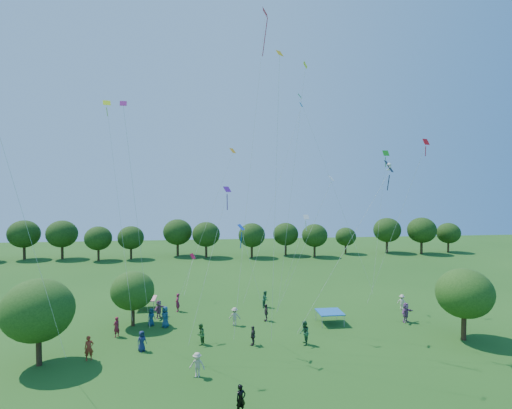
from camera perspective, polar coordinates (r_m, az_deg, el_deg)
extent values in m
cylinder|color=#422B19|center=(32.87, -28.60, -18.05)|extent=(0.38, 0.38, 1.83)
ellipsoid|color=#264D16|center=(31.98, -28.70, -13.10)|extent=(4.77, 4.77, 4.29)
cylinder|color=#422B19|center=(38.33, -17.17, -15.12)|extent=(0.32, 0.32, 1.55)
ellipsoid|color=#264D16|center=(37.68, -17.22, -11.65)|extent=(3.78, 3.78, 3.41)
cylinder|color=#422B19|center=(37.54, 27.55, -15.36)|extent=(0.40, 0.40, 1.92)
ellipsoid|color=#264D16|center=(36.79, 27.63, -11.16)|extent=(4.40, 4.40, 3.96)
cylinder|color=#422B19|center=(79.40, -30.19, -6.03)|extent=(0.45, 0.45, 2.17)
ellipsoid|color=#1D3C11|center=(79.01, -30.24, -3.65)|extent=(5.22, 5.22, 4.70)
cylinder|color=#422B19|center=(76.84, -25.94, -6.22)|extent=(0.44, 0.44, 2.15)
ellipsoid|color=#1D3C11|center=(76.44, -25.98, -3.79)|extent=(5.17, 5.17, 4.65)
cylinder|color=#422B19|center=(72.82, -21.58, -6.73)|extent=(0.38, 0.38, 1.87)
ellipsoid|color=#1D3C11|center=(72.43, -21.61, -4.51)|extent=(4.48, 4.48, 4.03)
cylinder|color=#422B19|center=(72.30, -17.42, -6.75)|extent=(0.38, 0.38, 1.84)
ellipsoid|color=#1D3C11|center=(71.91, -17.45, -4.54)|extent=(4.42, 4.42, 3.98)
cylinder|color=#422B19|center=(73.66, -11.12, -6.39)|extent=(0.44, 0.44, 2.14)
ellipsoid|color=#1D3C11|center=(73.24, -11.14, -3.87)|extent=(5.14, 5.14, 4.63)
cylinder|color=#422B19|center=(71.34, -7.13, -6.70)|extent=(0.42, 0.42, 2.03)
ellipsoid|color=#1D3C11|center=(70.93, -7.14, -4.25)|extent=(4.86, 4.86, 4.37)
cylinder|color=#422B19|center=(70.69, -0.60, -6.79)|extent=(0.40, 0.40, 1.96)
ellipsoid|color=#1D3C11|center=(70.28, -0.61, -4.39)|extent=(4.71, 4.71, 4.24)
cylinder|color=#422B19|center=(73.17, 4.26, -6.51)|extent=(0.39, 0.39, 1.91)
ellipsoid|color=#1D3C11|center=(72.78, 4.27, -4.24)|extent=(4.59, 4.59, 4.13)
cylinder|color=#422B19|center=(72.19, 8.36, -6.66)|extent=(0.39, 0.39, 1.89)
ellipsoid|color=#1D3C11|center=(71.80, 8.38, -4.39)|extent=(4.54, 4.54, 4.08)
cylinder|color=#422B19|center=(76.60, 12.69, -6.28)|extent=(0.33, 0.33, 1.58)
ellipsoid|color=#1D3C11|center=(76.28, 12.70, -4.50)|extent=(3.80, 3.80, 3.42)
cylinder|color=#422B19|center=(79.90, 18.19, -5.79)|extent=(0.44, 0.44, 2.13)
ellipsoid|color=#1D3C11|center=(79.51, 18.22, -3.48)|extent=(5.12, 5.12, 4.61)
cylinder|color=#422B19|center=(80.83, 22.56, -5.74)|extent=(0.45, 0.45, 2.18)
ellipsoid|color=#1D3C11|center=(80.44, 22.60, -3.40)|extent=(5.24, 5.24, 4.72)
cylinder|color=#422B19|center=(84.86, 25.76, -5.54)|extent=(0.37, 0.37, 1.81)
ellipsoid|color=#1D3C11|center=(84.53, 25.80, -3.69)|extent=(4.35, 4.35, 3.91)
cube|color=red|center=(42.87, -15.61, -12.83)|extent=(2.20, 2.20, 0.08)
cylinder|color=#999999|center=(42.21, -17.19, -13.80)|extent=(0.05, 0.05, 1.10)
cylinder|color=#999999|center=(41.91, -14.42, -13.88)|extent=(0.05, 0.05, 1.10)
cylinder|color=#999999|center=(44.10, -16.73, -13.09)|extent=(0.05, 0.05, 1.10)
cylinder|color=#999999|center=(43.82, -14.08, -13.16)|extent=(0.05, 0.05, 1.10)
cube|color=#1956A3|center=(37.82, 10.49, -14.86)|extent=(2.20, 2.20, 0.08)
cylinder|color=#999999|center=(36.78, 9.43, -16.17)|extent=(0.05, 0.05, 1.10)
cylinder|color=#999999|center=(37.38, 12.49, -15.89)|extent=(0.05, 0.05, 1.10)
cylinder|color=#999999|center=(38.61, 8.55, -15.26)|extent=(0.05, 0.05, 1.10)
cylinder|color=#999999|center=(39.17, 11.47, -15.02)|extent=(0.05, 0.05, 1.10)
imported|color=black|center=(24.00, -2.18, -26.05)|extent=(0.70, 0.59, 1.60)
imported|color=navy|center=(37.92, -14.74, -15.29)|extent=(0.83, 0.84, 1.55)
imported|color=maroon|center=(41.37, -11.15, -13.57)|extent=(0.44, 0.68, 1.79)
imported|color=#255839|center=(42.03, 1.36, -13.35)|extent=(0.80, 0.94, 1.68)
imported|color=beige|center=(43.85, 20.13, -12.95)|extent=(0.99, 1.02, 1.50)
imported|color=#3A312E|center=(37.97, 1.44, -15.17)|extent=(0.42, 0.92, 1.56)
imported|color=#864E6D|center=(39.85, -13.70, -14.32)|extent=(1.29, 1.61, 1.66)
imported|color=#1A254C|center=(32.67, -16.00, -18.25)|extent=(0.85, 0.78, 1.54)
imported|color=maroon|center=(32.32, -22.75, -18.40)|extent=(0.75, 0.61, 1.72)
imported|color=#224F2F|center=(32.83, 6.91, -17.76)|extent=(0.67, 1.00, 1.87)
imported|color=#AA9E88|center=(36.90, -3.07, -15.67)|extent=(1.09, 0.59, 1.60)
imported|color=#3C3230|center=(32.61, -0.44, -18.21)|extent=(0.75, 0.98, 1.52)
imported|color=#854F88|center=(40.03, 20.62, -14.23)|extent=(1.73, 1.39, 1.79)
imported|color=navy|center=(37.25, -12.85, -15.36)|extent=(0.97, 1.01, 1.84)
imported|color=maroon|center=(36.08, -19.31, -16.17)|extent=(0.68, 0.74, 1.67)
imported|color=#295926|center=(32.98, -7.95, -17.87)|extent=(0.70, 0.92, 1.65)
imported|color=#AEA48B|center=(28.02, -8.41, -21.71)|extent=(1.14, 0.76, 1.60)
cube|color=black|center=(32.16, 18.45, 5.19)|extent=(1.07, 1.18, 0.89)
cube|color=black|center=(32.16, 18.38, 2.96)|extent=(0.10, 0.27, 1.18)
sphere|color=white|center=(32.11, 18.50, 5.38)|extent=(0.33, 0.33, 0.33)
cylinder|color=white|center=(32.09, 18.49, 4.88)|extent=(0.24, 0.46, 0.31)
cylinder|color=white|center=(32.09, 18.49, 4.88)|extent=(0.24, 0.46, 0.31)
cylinder|color=beige|center=(31.08, 12.35, -6.67)|extent=(7.14, 0.11, 12.15)
cube|color=red|center=(36.09, 1.30, 25.74)|extent=(0.54, 0.81, 0.65)
cube|color=red|center=(35.41, 1.29, 22.78)|extent=(0.39, 0.57, 2.94)
cylinder|color=beige|center=(30.72, -0.81, 5.24)|extent=(2.95, 4.57, 24.93)
cube|color=red|center=(44.23, -9.03, -7.31)|extent=(0.66, 0.79, 0.57)
cylinder|color=beige|center=(43.18, -9.62, -10.12)|extent=(0.81, 2.91, 3.24)
cube|color=#FFB10D|center=(29.76, 3.39, 20.78)|extent=(0.59, 0.55, 0.42)
cylinder|color=beige|center=(28.07, 2.78, 0.60)|extent=(0.62, 0.26, 20.11)
cube|color=#E3F415|center=(36.76, 7.05, 19.17)|extent=(0.34, 0.59, 0.51)
cylinder|color=beige|center=(35.05, 5.06, 1.93)|extent=(2.34, 0.27, 21.33)
cube|color=#188519|center=(42.99, 18.06, 7.00)|extent=(0.69, 0.41, 0.57)
cube|color=#188519|center=(42.97, 18.01, 5.77)|extent=(0.19, 0.22, 1.00)
cylinder|color=beige|center=(42.77, 17.15, -2.86)|extent=(1.28, 0.07, 14.21)
cylinder|color=beige|center=(27.14, -29.80, -3.29)|extent=(2.95, 3.16, 16.79)
cube|color=#821567|center=(30.36, -18.43, 13.55)|extent=(0.50, 0.34, 0.39)
cylinder|color=beige|center=(30.86, -16.60, -2.54)|extent=(1.36, 2.26, 16.68)
cube|color=silver|center=(33.04, 7.18, -1.79)|extent=(0.47, 0.32, 0.36)
cube|color=silver|center=(33.15, 7.15, -3.04)|extent=(0.17, 0.20, 0.90)
cylinder|color=beige|center=(34.48, 4.99, -8.92)|extent=(2.09, 2.27, 8.36)
cube|color=#0B7AAD|center=(42.25, 6.47, 13.99)|extent=(0.46, 0.54, 0.43)
cylinder|color=beige|center=(39.32, 2.48, 0.47)|extent=(6.27, 3.00, 19.25)
cube|color=red|center=(37.02, 23.12, 8.24)|extent=(0.67, 0.50, 0.54)
cube|color=red|center=(36.98, 23.06, 7.00)|extent=(0.13, 0.20, 0.83)
cylinder|color=beige|center=(37.96, 19.22, -3.26)|extent=(3.36, 4.04, 14.59)
cube|color=orange|center=(43.80, -3.34, 7.68)|extent=(0.81, 0.86, 0.56)
cylinder|color=beige|center=(42.23, -6.98, -2.52)|extent=(5.62, 2.89, 14.70)
cube|color=#BEDE13|center=(38.86, -20.55, 13.45)|extent=(0.75, 0.61, 0.50)
cube|color=#BEDE13|center=(38.76, -20.51, 12.28)|extent=(0.14, 0.19, 0.77)
cylinder|color=beige|center=(36.00, -18.98, -0.65)|extent=(2.69, 3.85, 18.23)
cube|color=#18884C|center=(44.62, 6.27, 15.14)|extent=(0.56, 0.72, 0.51)
cylinder|color=beige|center=(42.98, 11.35, 1.44)|extent=(7.19, 3.18, 20.54)
cube|color=#123AB7|center=(30.07, -2.14, -3.26)|extent=(0.62, 0.69, 0.42)
cube|color=#123AB7|center=(30.23, -2.15, -5.12)|extent=(0.15, 0.29, 1.25)
cylinder|color=beige|center=(31.44, -0.16, -10.60)|extent=(2.26, 1.23, 7.74)
cube|color=#5C178B|center=(29.60, -4.14, 2.19)|extent=(0.64, 0.62, 0.41)
cube|color=#5C178B|center=(29.66, -4.14, 0.36)|extent=(0.09, 0.27, 1.20)
cylinder|color=beige|center=(29.11, -6.83, -8.77)|extent=(2.86, 2.00, 10.62)
cube|color=white|center=(34.18, 10.71, 3.70)|extent=(0.70, 0.74, 0.45)
cylinder|color=beige|center=(34.64, 6.77, -6.25)|extent=(4.43, 1.45, 11.50)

